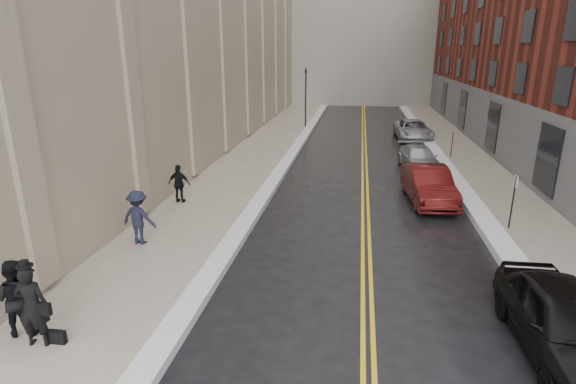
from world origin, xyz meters
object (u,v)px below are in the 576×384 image
(pedestrian_main, at_px, (32,306))
(pedestrian_b, at_px, (139,217))
(car_silver_far, at_px, (413,130))
(pedestrian_c, at_px, (179,184))
(car_black, at_px, (564,323))
(car_silver_near, at_px, (419,158))
(car_maroon, at_px, (428,185))
(pedestrian_a, at_px, (15,298))

(pedestrian_main, xyz_separation_m, pedestrian_b, (-0.32, 5.73, -0.03))
(car_silver_far, relative_size, pedestrian_c, 3.16)
(car_black, bearing_deg, car_silver_near, 92.71)
(pedestrian_main, height_order, pedestrian_c, pedestrian_main)
(car_silver_near, xyz_separation_m, car_silver_far, (0.63, 9.35, 0.10))
(car_maroon, relative_size, pedestrian_a, 2.58)
(car_black, relative_size, pedestrian_c, 2.81)
(car_silver_far, height_order, pedestrian_main, pedestrian_main)
(pedestrian_c, bearing_deg, car_maroon, -164.20)
(car_maroon, relative_size, pedestrian_main, 2.46)
(pedestrian_main, relative_size, pedestrian_b, 1.03)
(car_black, xyz_separation_m, pedestrian_a, (-12.55, -1.38, 0.28))
(car_silver_far, distance_m, pedestrian_c, 21.23)
(car_silver_far, relative_size, pedestrian_b, 2.81)
(car_maroon, height_order, car_silver_far, car_maroon)
(pedestrian_a, bearing_deg, pedestrian_main, 138.24)
(pedestrian_main, bearing_deg, car_silver_near, -128.76)
(car_silver_near, bearing_deg, pedestrian_a, -129.98)
(car_black, bearing_deg, car_silver_far, 89.84)
(pedestrian_a, distance_m, pedestrian_b, 5.41)
(car_maroon, height_order, pedestrian_c, pedestrian_c)
(pedestrian_main, bearing_deg, pedestrian_c, -95.17)
(car_black, xyz_separation_m, car_silver_far, (-0.58, 26.06, -0.07))
(car_black, distance_m, car_silver_far, 26.06)
(pedestrian_c, bearing_deg, car_silver_far, -119.95)
(pedestrian_c, bearing_deg, pedestrian_a, 93.75)
(pedestrian_a, height_order, pedestrian_c, pedestrian_a)
(car_black, relative_size, pedestrian_main, 2.42)
(car_maroon, distance_m, pedestrian_a, 16.40)
(car_silver_near, bearing_deg, pedestrian_main, -127.89)
(car_black, distance_m, car_maroon, 10.84)
(car_black, bearing_deg, pedestrian_main, -173.21)
(pedestrian_b, bearing_deg, car_black, 169.54)
(car_black, xyz_separation_m, car_silver_near, (-1.21, 16.71, -0.17))
(car_silver_far, height_order, pedestrian_c, pedestrian_c)
(car_silver_near, height_order, pedestrian_main, pedestrian_main)
(car_maroon, relative_size, pedestrian_b, 2.55)
(pedestrian_b, bearing_deg, pedestrian_a, 93.71)
(car_silver_near, distance_m, car_silver_far, 9.37)
(car_silver_far, relative_size, pedestrian_a, 2.84)
(car_silver_near, height_order, car_silver_far, car_silver_far)
(car_silver_near, xyz_separation_m, pedestrian_c, (-11.27, -8.24, 0.35))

